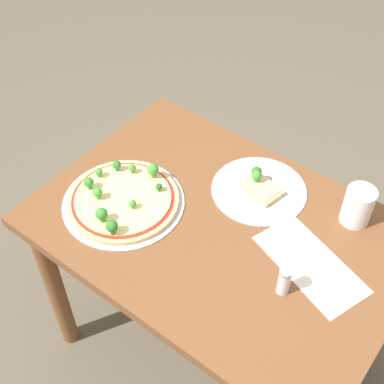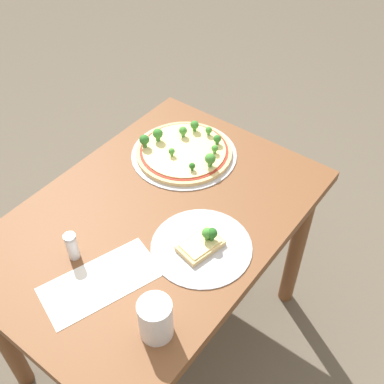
{
  "view_description": "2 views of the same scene",
  "coord_description": "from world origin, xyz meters",
  "views": [
    {
      "loc": [
        -0.53,
        0.81,
        1.88
      ],
      "look_at": [
        0.13,
        -0.04,
        0.73
      ],
      "focal_mm": 50.0,
      "sensor_mm": 36.0,
      "label": 1
    },
    {
      "loc": [
        -0.7,
        -0.68,
        1.78
      ],
      "look_at": [
        0.13,
        -0.04,
        0.73
      ],
      "focal_mm": 45.0,
      "sensor_mm": 36.0,
      "label": 2
    }
  ],
  "objects": [
    {
      "name": "condiment_shaker",
      "position": [
        -0.25,
        0.08,
        0.76
      ],
      "size": [
        0.03,
        0.03,
        0.09
      ],
      "color": "silver",
      "rests_on": "dining_table"
    },
    {
      "name": "drinking_cup",
      "position": [
        -0.29,
        -0.25,
        0.77
      ],
      "size": [
        0.08,
        0.08,
        0.12
      ],
      "primitive_type": "cylinder",
      "color": "white",
      "rests_on": "dining_table"
    },
    {
      "name": "pizza_tray_slice",
      "position": [
        -0.01,
        -0.19,
        0.72
      ],
      "size": [
        0.29,
        0.29,
        0.07
      ],
      "color": "#B7B7BC",
      "rests_on": "dining_table"
    },
    {
      "name": "ground_plane",
      "position": [
        0.0,
        0.0,
        0.0
      ],
      "size": [
        8.0,
        8.0,
        0.0
      ],
      "primitive_type": "plane",
      "color": "brown"
    },
    {
      "name": "dining_table",
      "position": [
        0.0,
        0.0,
        0.6
      ],
      "size": [
        1.03,
        0.72,
        0.71
      ],
      "color": "brown",
      "rests_on": "ground_plane"
    },
    {
      "name": "paper_menu",
      "position": [
        -0.27,
        -0.04,
        0.72
      ],
      "size": [
        0.34,
        0.24,
        0.0
      ],
      "primitive_type": "cube",
      "rotation": [
        0.0,
        0.0,
        -0.33
      ],
      "color": "white",
      "rests_on": "dining_table"
    },
    {
      "name": "pizza_tray_whole",
      "position": [
        0.28,
        0.1,
        0.73
      ],
      "size": [
        0.36,
        0.36,
        0.07
      ],
      "color": "#B7B7BC",
      "rests_on": "dining_table"
    }
  ]
}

